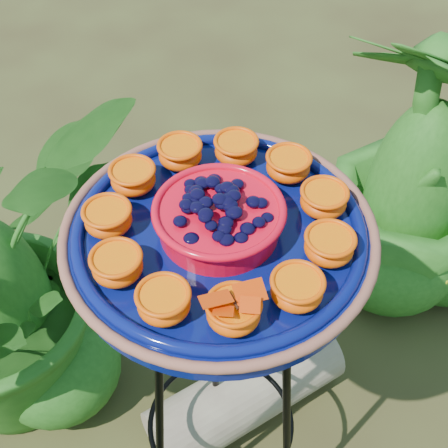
# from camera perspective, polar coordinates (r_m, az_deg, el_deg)

# --- Properties ---
(tripod_stand) EXTENTS (0.39, 0.39, 0.92)m
(tripod_stand) POSITION_cam_1_polar(r_m,az_deg,el_deg) (1.28, -0.34, -12.99)
(tripod_stand) COLOR black
(tripod_stand) RESTS_ON ground
(feeder_dish) EXTENTS (0.54, 0.54, 0.11)m
(feeder_dish) POSITION_cam_1_polar(r_m,az_deg,el_deg) (0.95, -0.44, -0.65)
(feeder_dish) COLOR #071058
(feeder_dish) RESTS_ON tripod_stand
(driftwood_log) EXTENTS (0.59, 0.35, 0.19)m
(driftwood_log) POSITION_cam_1_polar(r_m,az_deg,el_deg) (1.79, 2.01, -15.21)
(driftwood_log) COLOR gray
(driftwood_log) RESTS_ON ground
(shrub_back_right) EXTENTS (0.73, 0.73, 0.93)m
(shrub_back_right) POSITION_cam_1_polar(r_m,az_deg,el_deg) (1.90, 17.51, 4.86)
(shrub_back_right) COLOR #1F5516
(shrub_back_right) RESTS_ON ground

